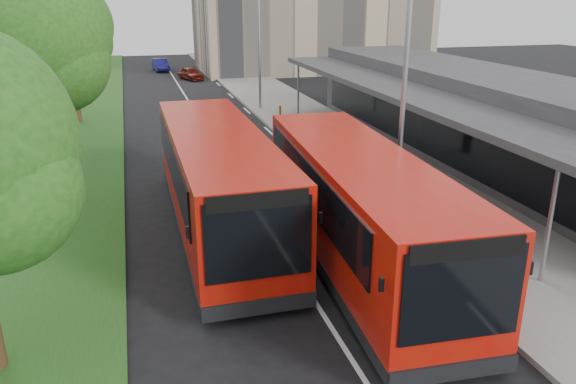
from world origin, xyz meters
name	(u,v)px	position (x,y,z in m)	size (l,w,h in m)	color
ground	(291,263)	(0.00, 0.00, 0.00)	(120.00, 120.00, 0.00)	black
pavement	(295,113)	(6.00, 20.00, 0.07)	(5.00, 80.00, 0.15)	slate
grass_verge	(78,126)	(-7.00, 20.00, 0.05)	(5.00, 80.00, 0.10)	#224917
lane_centre_line	(212,139)	(0.00, 15.00, 0.01)	(0.12, 70.00, 0.01)	silver
kerb_dashes	(257,120)	(3.30, 19.00, 0.01)	(0.12, 56.00, 0.01)	silver
station_building	(474,115)	(10.86, 8.00, 2.04)	(7.70, 26.00, 4.00)	#2F2F32
tree_mid	(39,44)	(-7.01, 9.05, 5.47)	(5.27, 5.27, 8.47)	#372416
tree_far	(68,32)	(-7.01, 21.05, 5.20)	(5.01, 5.01, 8.06)	#372416
lamp_post_near	(402,80)	(4.12, 2.00, 4.72)	(1.44, 0.28, 8.00)	gray
lamp_post_far	(258,36)	(4.12, 22.00, 4.72)	(1.44, 0.28, 8.00)	gray
bus_main	(359,209)	(1.82, -0.45, 1.63)	(3.48, 11.36, 3.18)	#B10C09
bus_second	(218,181)	(-1.53, 2.91, 1.66)	(3.10, 11.43, 3.23)	#B10C09
litter_bin	(358,151)	(5.67, 8.85, 0.55)	(0.44, 0.44, 0.79)	#382716
bollard	(280,113)	(4.42, 17.75, 0.60)	(0.14, 0.14, 0.89)	#FFB40D
car_near	(191,73)	(1.38, 37.19, 0.55)	(1.31, 3.25, 1.11)	#57130C
car_far	(161,65)	(-0.81, 44.22, 0.59)	(1.25, 3.58, 1.18)	navy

